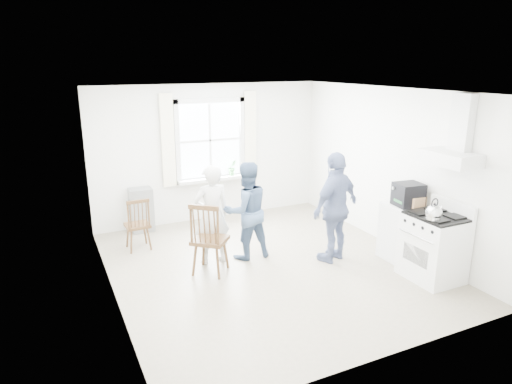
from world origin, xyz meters
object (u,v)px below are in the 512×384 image
(gas_stove, at_px, (434,246))
(stereo_stack, at_px, (408,194))
(low_cabinet, at_px, (402,232))
(person_left, at_px, (212,215))
(windsor_chair_a, at_px, (138,219))
(person_right, at_px, (336,207))
(person_mid, at_px, (246,211))
(windsor_chair_b, at_px, (207,232))

(gas_stove, bearing_deg, stereo_stack, 84.69)
(low_cabinet, distance_m, person_left, 2.94)
(windsor_chair_a, bearing_deg, low_cabinet, -29.91)
(low_cabinet, xyz_separation_m, person_right, (-0.96, 0.43, 0.40))
(stereo_stack, relative_size, person_mid, 0.28)
(windsor_chair_a, bearing_deg, person_right, -31.82)
(low_cabinet, relative_size, windsor_chair_a, 1.01)
(person_mid, bearing_deg, stereo_stack, 150.46)
(gas_stove, height_order, windsor_chair_a, gas_stove)
(windsor_chair_b, relative_size, person_left, 0.72)
(gas_stove, distance_m, low_cabinet, 0.70)
(stereo_stack, xyz_separation_m, person_mid, (-2.13, 1.18, -0.30))
(windsor_chair_a, bearing_deg, stereo_stack, -30.84)
(windsor_chair_b, xyz_separation_m, person_right, (1.96, -0.32, 0.18))
(stereo_stack, height_order, person_mid, person_mid)
(person_right, bearing_deg, windsor_chair_b, -28.89)
(gas_stove, distance_m, windsor_chair_b, 3.20)
(person_left, bearing_deg, low_cabinet, 156.34)
(stereo_stack, relative_size, windsor_chair_a, 0.48)
(person_left, height_order, person_right, person_right)
(stereo_stack, distance_m, person_left, 2.96)
(windsor_chair_a, bearing_deg, person_mid, -33.44)
(person_mid, bearing_deg, windsor_chair_a, -34.03)
(windsor_chair_b, distance_m, person_right, 1.99)
(gas_stove, height_order, person_left, person_left)
(low_cabinet, relative_size, stereo_stack, 2.09)
(person_mid, bearing_deg, windsor_chair_b, 23.95)
(gas_stove, height_order, windsor_chair_b, gas_stove)
(gas_stove, height_order, person_mid, person_mid)
(stereo_stack, bearing_deg, windsor_chair_a, 149.16)
(person_right, bearing_deg, low_cabinet, 136.18)
(windsor_chair_a, xyz_separation_m, person_mid, (1.47, -0.97, 0.22))
(windsor_chair_a, distance_m, windsor_chair_b, 1.50)
(person_mid, xyz_separation_m, person_right, (1.18, -0.68, 0.09))
(windsor_chair_b, bearing_deg, person_mid, 24.54)
(gas_stove, bearing_deg, person_mid, 138.91)
(gas_stove, xyz_separation_m, windsor_chair_a, (-3.54, 2.78, 0.06))
(windsor_chair_a, relative_size, person_mid, 0.58)
(gas_stove, relative_size, person_right, 0.66)
(windsor_chair_a, height_order, person_mid, person_mid)
(person_right, bearing_deg, windsor_chair_a, -51.42)
(low_cabinet, xyz_separation_m, person_left, (-2.69, 1.15, 0.32))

